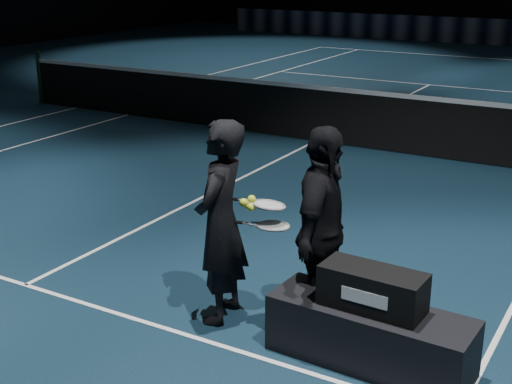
# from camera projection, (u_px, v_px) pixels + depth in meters

# --- Properties ---
(floor) EXTENTS (36.00, 36.00, 0.00)m
(floor) POSITION_uv_depth(u_px,v_px,m) (316.00, 141.00, 12.04)
(floor) COLOR black
(floor) RESTS_ON ground
(court_lines) EXTENTS (10.98, 23.78, 0.01)m
(court_lines) POSITION_uv_depth(u_px,v_px,m) (316.00, 141.00, 12.03)
(court_lines) COLOR white
(court_lines) RESTS_ON floor
(net_post_left) EXTENTS (0.10, 0.10, 1.10)m
(net_post_left) POSITION_uv_depth(u_px,v_px,m) (40.00, 78.00, 14.91)
(net_post_left) COLOR black
(net_post_left) RESTS_ON floor
(net_mesh) EXTENTS (12.80, 0.02, 0.86)m
(net_mesh) POSITION_uv_depth(u_px,v_px,m) (316.00, 115.00, 11.89)
(net_mesh) COLOR black
(net_mesh) RESTS_ON floor
(net_tape) EXTENTS (12.80, 0.03, 0.07)m
(net_tape) POSITION_uv_depth(u_px,v_px,m) (317.00, 88.00, 11.75)
(net_tape) COLOR white
(net_tape) RESTS_ON net_mesh
(sponsor_backdrop) EXTENTS (22.00, 0.15, 0.90)m
(sponsor_backdrop) POSITION_uv_depth(u_px,v_px,m) (509.00, 33.00, 24.62)
(sponsor_backdrop) COLOR black
(sponsor_backdrop) RESTS_ON floor
(player_bench) EXTENTS (1.58, 0.59, 0.47)m
(player_bench) POSITION_uv_depth(u_px,v_px,m) (370.00, 335.00, 5.43)
(player_bench) COLOR black
(player_bench) RESTS_ON floor
(racket_bag) EXTENTS (0.80, 0.37, 0.31)m
(racket_bag) POSITION_uv_depth(u_px,v_px,m) (373.00, 289.00, 5.30)
(racket_bag) COLOR black
(racket_bag) RESTS_ON player_bench
(bag_signature) EXTENTS (0.36, 0.02, 0.10)m
(bag_signature) POSITION_uv_depth(u_px,v_px,m) (364.00, 298.00, 5.16)
(bag_signature) COLOR white
(bag_signature) RESTS_ON racket_bag
(player_a) EXTENTS (0.53, 0.71, 1.75)m
(player_a) POSITION_uv_depth(u_px,v_px,m) (221.00, 222.00, 5.92)
(player_a) COLOR black
(player_a) RESTS_ON floor
(player_b) EXTENTS (0.62, 1.09, 1.75)m
(player_b) POSITION_uv_depth(u_px,v_px,m) (321.00, 233.00, 5.70)
(player_b) COLOR black
(player_b) RESTS_ON floor
(racket_lower) EXTENTS (0.71, 0.38, 0.03)m
(racket_lower) POSITION_uv_depth(u_px,v_px,m) (273.00, 226.00, 5.80)
(racket_lower) COLOR black
(racket_lower) RESTS_ON player_a
(racket_upper) EXTENTS (0.71, 0.42, 0.10)m
(racket_upper) POSITION_uv_depth(u_px,v_px,m) (268.00, 205.00, 5.80)
(racket_upper) COLOR black
(racket_upper) RESTS_ON player_b
(tennis_balls) EXTENTS (0.12, 0.10, 0.12)m
(tennis_balls) POSITION_uv_depth(u_px,v_px,m) (250.00, 204.00, 5.80)
(tennis_balls) COLOR yellow
(tennis_balls) RESTS_ON racket_upper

